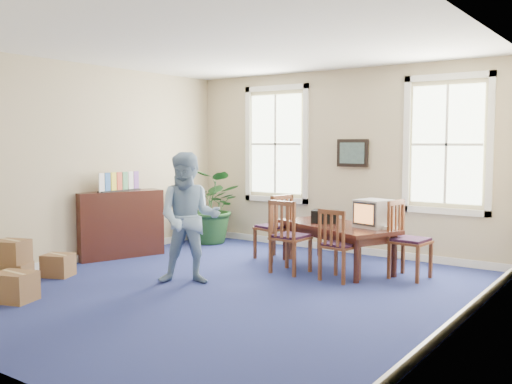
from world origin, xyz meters
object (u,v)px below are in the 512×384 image
Objects in this scene: conference_table at (336,246)px; crt_tv at (374,213)px; potted_plant at (212,206)px; cardboard_boxes at (25,263)px; chair_near_left at (291,236)px; credenza at (119,223)px; man at (189,218)px.

conference_table is 4.00× the size of crt_tv.
cardboard_boxes is (0.19, -4.10, -0.37)m from potted_plant.
cardboard_boxes is at bearing -87.34° from potted_plant.
chair_near_left is 0.75× the size of credenza.
cardboard_boxes is (-1.56, -1.49, -0.56)m from man.
chair_near_left is 2.85m from potted_plant.
chair_near_left is (-0.99, -0.72, -0.34)m from crt_tv.
potted_plant is at bearing -173.95° from crt_tv.
cardboard_boxes is (-2.36, -2.83, -0.21)m from chair_near_left.
crt_tv is 3.59m from potted_plant.
potted_plant reaches higher than conference_table.
crt_tv and chair_near_left have the same top height.
credenza is at bearing 127.94° from man.
crt_tv is 0.46× the size of chair_near_left.
cardboard_boxes is (-3.35, -3.56, -0.54)m from crt_tv.
chair_near_left is 0.77× the size of potted_plant.
credenza is at bearing -133.76° from conference_table.
crt_tv is at bearing 14.13° from man.
conference_table is 0.82m from chair_near_left.
potted_plant is (-3.54, 0.54, -0.17)m from crt_tv.
crt_tv is 0.35× the size of potted_plant.
man is (-1.79, -2.07, 0.02)m from crt_tv.
chair_near_left is at bearing 50.21° from cardboard_boxes.
conference_table is 4.47m from cardboard_boxes.
chair_near_left is 3.69m from cardboard_boxes.
conference_table is at bearing 24.27° from man.
crt_tv is 4.92m from cardboard_boxes.
man is 1.24× the size of credenza.
credenza is 2.25m from cardboard_boxes.
chair_near_left is 1.60m from man.
potted_plant reaches higher than cardboard_boxes.
chair_near_left is at bearing 24.41° from man.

